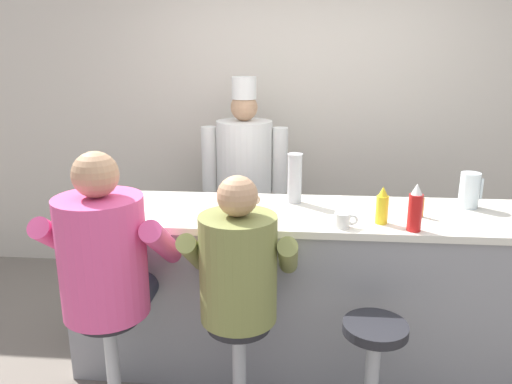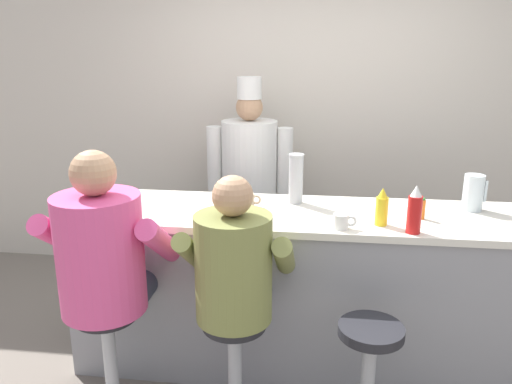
# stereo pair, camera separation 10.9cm
# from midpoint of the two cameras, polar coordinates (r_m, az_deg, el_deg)

# --- Properties ---
(wall_back) EXTENTS (10.00, 0.06, 2.70)m
(wall_back) POSITION_cam_midpoint_polar(r_m,az_deg,el_deg) (4.24, 4.87, 8.40)
(wall_back) COLOR beige
(wall_back) RESTS_ON ground_plane
(diner_counter) EXTENTS (2.78, 0.70, 0.99)m
(diner_counter) POSITION_cam_midpoint_polar(r_m,az_deg,el_deg) (3.13, 4.37, -10.84)
(diner_counter) COLOR gray
(diner_counter) RESTS_ON ground_plane
(ketchup_bottle_red) EXTENTS (0.07, 0.07, 0.26)m
(ketchup_bottle_red) POSITION_cam_midpoint_polar(r_m,az_deg,el_deg) (2.69, 16.64, -1.88)
(ketchup_bottle_red) COLOR red
(ketchup_bottle_red) RESTS_ON diner_counter
(mustard_bottle_yellow) EXTENTS (0.07, 0.07, 0.21)m
(mustard_bottle_yellow) POSITION_cam_midpoint_polar(r_m,az_deg,el_deg) (2.77, 13.13, -1.63)
(mustard_bottle_yellow) COLOR yellow
(mustard_bottle_yellow) RESTS_ON diner_counter
(hot_sauce_bottle_orange) EXTENTS (0.04, 0.04, 0.12)m
(hot_sauce_bottle_orange) POSITION_cam_midpoint_polar(r_m,az_deg,el_deg) (2.95, 17.31, -1.65)
(hot_sauce_bottle_orange) COLOR orange
(hot_sauce_bottle_orange) RESTS_ON diner_counter
(water_pitcher_clear) EXTENTS (0.13, 0.12, 0.21)m
(water_pitcher_clear) POSITION_cam_midpoint_polar(r_m,az_deg,el_deg) (3.21, 22.32, 0.18)
(water_pitcher_clear) COLOR silver
(water_pitcher_clear) RESTS_ON diner_counter
(breakfast_plate) EXTENTS (0.26, 0.26, 0.05)m
(breakfast_plate) POSITION_cam_midpoint_polar(r_m,az_deg,el_deg) (3.05, -17.33, -1.93)
(breakfast_plate) COLOR white
(breakfast_plate) RESTS_ON diner_counter
(cereal_bowl) EXTENTS (0.13, 0.13, 0.05)m
(cereal_bowl) POSITION_cam_midpoint_polar(r_m,az_deg,el_deg) (2.87, -3.06, -2.08)
(cereal_bowl) COLOR #B24C47
(cereal_bowl) RESTS_ON diner_counter
(coffee_mug_white) EXTENTS (0.13, 0.08, 0.08)m
(coffee_mug_white) POSITION_cam_midpoint_polar(r_m,az_deg,el_deg) (2.68, 8.77, -3.22)
(coffee_mug_white) COLOR white
(coffee_mug_white) RESTS_ON diner_counter
(coffee_mug_tan) EXTENTS (0.12, 0.08, 0.08)m
(coffee_mug_tan) POSITION_cam_midpoint_polar(r_m,az_deg,el_deg) (3.00, -1.98, -0.94)
(coffee_mug_tan) COLOR beige
(coffee_mug_tan) RESTS_ON diner_counter
(cup_stack_steel) EXTENTS (0.09, 0.09, 0.31)m
(cup_stack_steel) POSITION_cam_midpoint_polar(r_m,az_deg,el_deg) (3.06, 3.43, 1.57)
(cup_stack_steel) COLOR #B7BABF
(cup_stack_steel) RESTS_ON diner_counter
(diner_seated_pink) EXTENTS (0.65, 0.64, 1.45)m
(diner_seated_pink) POSITION_cam_midpoint_polar(r_m,az_deg,el_deg) (2.63, -17.89, -7.47)
(diner_seated_pink) COLOR #B2B5BA
(diner_seated_pink) RESTS_ON ground_plane
(diner_seated_olive) EXTENTS (0.57, 0.56, 1.35)m
(diner_seated_olive) POSITION_cam_midpoint_polar(r_m,az_deg,el_deg) (2.47, -3.23, -9.39)
(diner_seated_olive) COLOR #B2B5BA
(diner_seated_olive) RESTS_ON ground_plane
(empty_stool_round) EXTENTS (0.32, 0.32, 0.63)m
(empty_stool_round) POSITION_cam_midpoint_polar(r_m,az_deg,el_deg) (2.65, 12.02, -18.37)
(empty_stool_round) COLOR #B2B5BA
(empty_stool_round) RESTS_ON ground_plane
(cook_in_whites_near) EXTENTS (0.67, 0.43, 1.71)m
(cook_in_whites_near) POSITION_cam_midpoint_polar(r_m,az_deg,el_deg) (3.90, -2.12, 1.64)
(cook_in_whites_near) COLOR #232328
(cook_in_whites_near) RESTS_ON ground_plane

